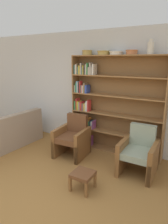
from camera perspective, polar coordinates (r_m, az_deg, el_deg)
ground_plane at (r=3.33m, az=-16.48°, el=-24.95°), size 24.00×24.00×0.00m
wall_back at (r=4.77m, az=5.51°, el=6.01°), size 12.00×0.06×2.75m
bookshelf at (r=4.60m, az=6.67°, el=1.86°), size 2.13×0.30×2.19m
bowl_copper at (r=4.70m, az=0.91°, el=16.69°), size 0.24×0.24×0.11m
bowl_brass at (r=4.52m, az=5.65°, el=16.55°), size 0.28×0.28×0.09m
bowl_slate at (r=4.40m, az=9.16°, el=16.39°), size 0.29×0.29×0.07m
bowl_olive at (r=4.29m, az=13.47°, el=16.37°), size 0.25×0.25×0.09m
vase_tall at (r=4.20m, az=18.51°, el=17.04°), size 0.12×0.12×0.28m
couch at (r=5.32m, az=-21.41°, el=-6.16°), size 0.97×1.79×0.84m
armchair_leather at (r=4.49m, az=-3.23°, el=-7.37°), size 0.69×0.72×0.90m
armchair_cushioned at (r=3.95m, az=15.33°, el=-11.18°), size 0.64×0.68×0.90m
footstool at (r=3.44m, az=-0.35°, el=-17.73°), size 0.34×0.34×0.31m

